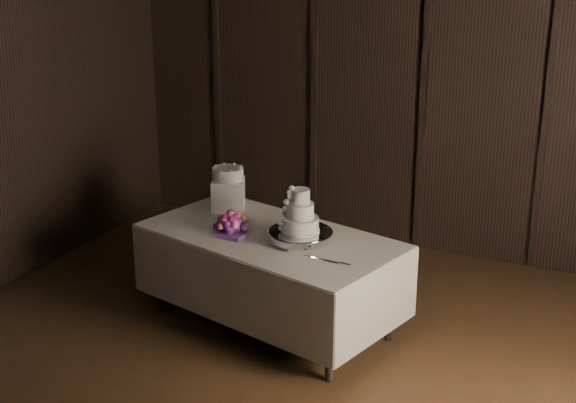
{
  "coord_description": "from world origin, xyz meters",
  "views": [
    {
      "loc": [
        2.03,
        -3.63,
        2.98
      ],
      "look_at": [
        -0.41,
        1.44,
        1.05
      ],
      "focal_mm": 50.0,
      "sensor_mm": 36.0,
      "label": 1
    }
  ],
  "objects_px": {
    "box_pedestal": "(228,194)",
    "small_cake": "(228,174)",
    "display_table": "(271,276)",
    "wedding_cake": "(297,215)",
    "cake_stand": "(300,237)",
    "bouquet": "(232,223)"
  },
  "relations": [
    {
      "from": "cake_stand",
      "to": "bouquet",
      "type": "relative_size",
      "value": 1.17
    },
    {
      "from": "box_pedestal",
      "to": "display_table",
      "type": "bearing_deg",
      "value": -33.55
    },
    {
      "from": "display_table",
      "to": "bouquet",
      "type": "bearing_deg",
      "value": -152.85
    },
    {
      "from": "wedding_cake",
      "to": "small_cake",
      "type": "xyz_separation_m",
      "value": [
        -0.83,
        0.45,
        0.08
      ]
    },
    {
      "from": "bouquet",
      "to": "small_cake",
      "type": "relative_size",
      "value": 1.61
    },
    {
      "from": "wedding_cake",
      "to": "small_cake",
      "type": "height_order",
      "value": "wedding_cake"
    },
    {
      "from": "wedding_cake",
      "to": "cake_stand",
      "type": "bearing_deg",
      "value": 16.09
    },
    {
      "from": "cake_stand",
      "to": "bouquet",
      "type": "height_order",
      "value": "bouquet"
    },
    {
      "from": "display_table",
      "to": "wedding_cake",
      "type": "bearing_deg",
      "value": 0.14
    },
    {
      "from": "display_table",
      "to": "box_pedestal",
      "type": "height_order",
      "value": "box_pedestal"
    },
    {
      "from": "display_table",
      "to": "cake_stand",
      "type": "distance_m",
      "value": 0.48
    },
    {
      "from": "small_cake",
      "to": "cake_stand",
      "type": "bearing_deg",
      "value": -26.85
    },
    {
      "from": "box_pedestal",
      "to": "small_cake",
      "type": "bearing_deg",
      "value": 0.0
    },
    {
      "from": "cake_stand",
      "to": "wedding_cake",
      "type": "height_order",
      "value": "wedding_cake"
    },
    {
      "from": "cake_stand",
      "to": "box_pedestal",
      "type": "relative_size",
      "value": 1.86
    },
    {
      "from": "display_table",
      "to": "box_pedestal",
      "type": "distance_m",
      "value": 0.84
    },
    {
      "from": "cake_stand",
      "to": "small_cake",
      "type": "height_order",
      "value": "small_cake"
    },
    {
      "from": "display_table",
      "to": "bouquet",
      "type": "xyz_separation_m",
      "value": [
        -0.29,
        -0.07,
        0.41
      ]
    },
    {
      "from": "bouquet",
      "to": "display_table",
      "type": "bearing_deg",
      "value": 13.36
    },
    {
      "from": "wedding_cake",
      "to": "box_pedestal",
      "type": "relative_size",
      "value": 1.26
    },
    {
      "from": "bouquet",
      "to": "wedding_cake",
      "type": "bearing_deg",
      "value": 0.88
    },
    {
      "from": "cake_stand",
      "to": "wedding_cake",
      "type": "xyz_separation_m",
      "value": [
        -0.02,
        -0.01,
        0.17
      ]
    }
  ]
}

